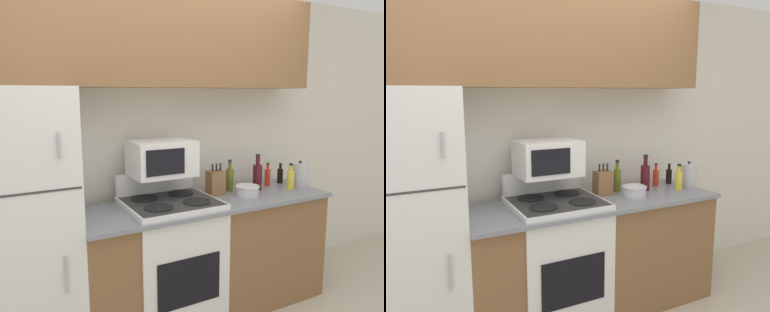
% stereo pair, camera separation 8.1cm
% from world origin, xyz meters
% --- Properties ---
extents(wall_back, '(8.00, 0.05, 2.55)m').
position_xyz_m(wall_back, '(0.00, 0.68, 1.27)').
color(wall_back, silver).
rests_on(wall_back, ground_plane).
extents(lower_cabinets, '(1.96, 0.62, 0.91)m').
position_xyz_m(lower_cabinets, '(0.33, 0.29, 0.45)').
color(lower_cabinets, brown).
rests_on(lower_cabinets, ground_plane).
extents(refrigerator, '(0.66, 0.67, 1.74)m').
position_xyz_m(refrigerator, '(-0.98, 0.32, 0.87)').
color(refrigerator, white).
rests_on(refrigerator, ground_plane).
extents(upper_cabinets, '(2.62, 0.36, 0.69)m').
position_xyz_m(upper_cabinets, '(0.00, 0.48, 2.09)').
color(upper_cabinets, brown).
rests_on(upper_cabinets, refrigerator).
extents(stove, '(0.65, 0.60, 1.10)m').
position_xyz_m(stove, '(0.01, 0.28, 0.49)').
color(stove, white).
rests_on(stove, ground_plane).
extents(microwave, '(0.45, 0.34, 0.26)m').
position_xyz_m(microwave, '(0.00, 0.39, 1.24)').
color(microwave, white).
rests_on(microwave, stove).
extents(knife_block, '(0.13, 0.10, 0.25)m').
position_xyz_m(knife_block, '(0.45, 0.37, 1.00)').
color(knife_block, brown).
rests_on(knife_block, lower_cabinets).
extents(bowl, '(0.19, 0.19, 0.08)m').
position_xyz_m(bowl, '(0.66, 0.23, 0.95)').
color(bowl, silver).
rests_on(bowl, lower_cabinets).
extents(bottle_hot_sauce, '(0.05, 0.05, 0.20)m').
position_xyz_m(bottle_hot_sauce, '(1.02, 0.42, 0.98)').
color(bottle_hot_sauce, red).
rests_on(bottle_hot_sauce, lower_cabinets).
extents(bottle_wine_red, '(0.08, 0.08, 0.30)m').
position_xyz_m(bottle_wine_red, '(0.84, 0.33, 1.02)').
color(bottle_wine_red, '#470F19').
rests_on(bottle_wine_red, lower_cabinets).
extents(bottle_soy_sauce, '(0.05, 0.05, 0.18)m').
position_xyz_m(bottle_soy_sauce, '(1.17, 0.43, 0.98)').
color(bottle_soy_sauce, black).
rests_on(bottle_soy_sauce, lower_cabinets).
extents(bottle_cooking_spray, '(0.06, 0.06, 0.22)m').
position_xyz_m(bottle_cooking_spray, '(1.10, 0.22, 0.99)').
color(bottle_cooking_spray, gold).
rests_on(bottle_cooking_spray, lower_cabinets).
extents(bottle_olive_oil, '(0.06, 0.06, 0.26)m').
position_xyz_m(bottle_olive_oil, '(0.62, 0.42, 1.01)').
color(bottle_olive_oil, '#5B6619').
rests_on(bottle_olive_oil, lower_cabinets).
extents(kettle, '(0.15, 0.15, 0.22)m').
position_xyz_m(kettle, '(1.26, 0.27, 1.01)').
color(kettle, '#B7B7BC').
rests_on(kettle, lower_cabinets).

